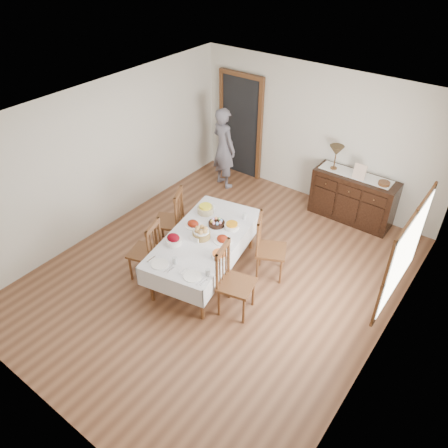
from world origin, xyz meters
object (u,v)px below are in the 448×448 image
Objects in this scene: chair_right_near at (233,280)px; sideboard at (353,198)px; chair_right_far at (268,247)px; chair_left_near at (147,250)px; chair_left_far at (171,219)px; dining_table at (204,241)px; table_lamp at (336,151)px; person at (224,145)px.

sideboard is at bearing -20.65° from chair_right_near.
sideboard is at bearing -37.20° from chair_right_far.
chair_right_far is (1.45, 1.14, 0.02)m from chair_left_near.
chair_left_near is 0.84m from chair_left_far.
dining_table is at bearing -113.67° from sideboard.
table_lamp is at bearing -12.51° from chair_right_near.
person reaches higher than chair_right_near.
chair_left_far reaches higher than chair_left_near.
chair_right_far is at bearing -100.81° from sideboard.
chair_left_near is 0.95× the size of chair_left_far.
person is at bearing 166.70° from chair_left_far.
person is (-2.21, 1.84, 0.35)m from chair_right_far.
chair_right_near is at bearing 154.58° from chair_right_far.
chair_right_near is at bearing -97.41° from sideboard.
chair_left_near is 3.74m from table_lamp.
person is (-2.64, -0.41, 0.44)m from sideboard.
person is at bearing -169.49° from table_lamp.
chair_left_near is 3.10m from person.
dining_table is at bearing 115.45° from chair_left_near.
table_lamp reaches higher than sideboard.
table_lamp is at bearing -153.18° from person.
table_lamp reaches higher than chair_left_far.
chair_left_near is at bearing -118.93° from sideboard.
chair_right_near is 0.62× the size of person.
chair_right_far is (1.68, 0.34, -0.00)m from chair_left_far.
chair_left_far reaches higher than sideboard.
chair_left_far is 1.80m from chair_right_near.
dining_table is 3.06m from sideboard.
person is at bearing 23.94° from chair_right_far.
chair_left_near is 0.69× the size of sideboard.
dining_table is 0.92m from chair_left_far.
person reaches higher than chair_right_far.
dining_table is 4.90× the size of table_lamp.
person is (-0.77, 2.98, 0.37)m from chair_left_near.
chair_right_far is at bearing 156.64° from person.
table_lamp is at bearing 63.48° from dining_table.
chair_right_far is 2.90m from person.
table_lamp is (2.19, 0.41, 0.36)m from person.
person reaches higher than dining_table.
person reaches higher than table_lamp.
sideboard is at bearing 55.26° from dining_table.
chair_left_near is (-0.65, -0.59, -0.11)m from dining_table.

